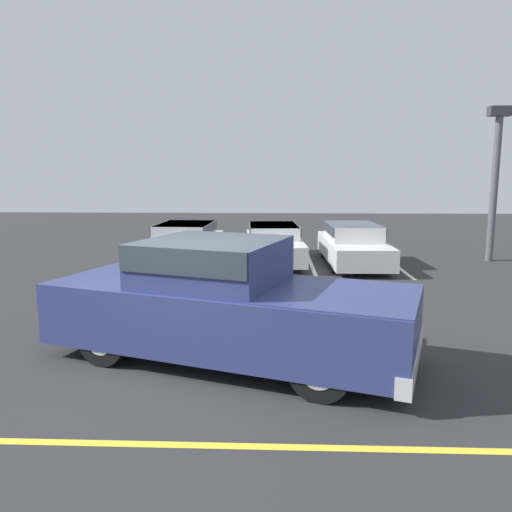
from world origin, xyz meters
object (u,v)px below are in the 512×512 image
parked_sedan_b (273,242)px  parked_sedan_c (353,243)px  pickup_truck (230,302)px  light_post (495,172)px  parked_sedan_a (185,242)px

parked_sedan_b → parked_sedan_c: parked_sedan_c is taller
pickup_truck → parked_sedan_c: size_ratio=1.25×
pickup_truck → parked_sedan_b: 8.76m
light_post → parked_sedan_a: bearing=-175.3°
pickup_truck → parked_sedan_a: bearing=123.7°
pickup_truck → parked_sedan_a: size_ratio=1.26×
parked_sedan_c → light_post: size_ratio=0.96×
parked_sedan_a → light_post: bearing=97.1°
pickup_truck → parked_sedan_c: 8.91m
pickup_truck → parked_sedan_b: bearing=105.0°
parked_sedan_a → parked_sedan_b: 2.84m
parked_sedan_b → parked_sedan_c: bearing=77.6°
parked_sedan_c → light_post: 5.20m
parked_sedan_a → light_post: size_ratio=0.95×
parked_sedan_c → parked_sedan_a: bearing=-91.7°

